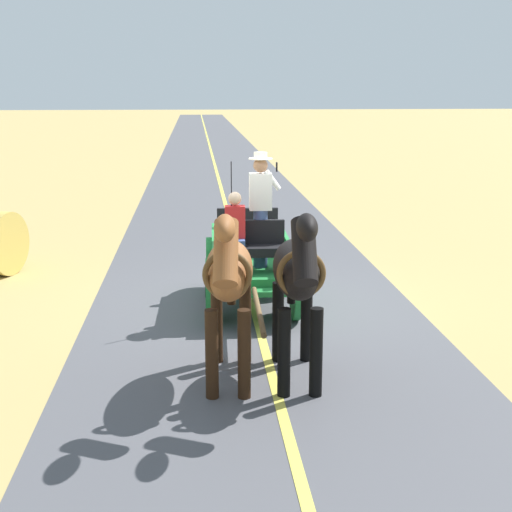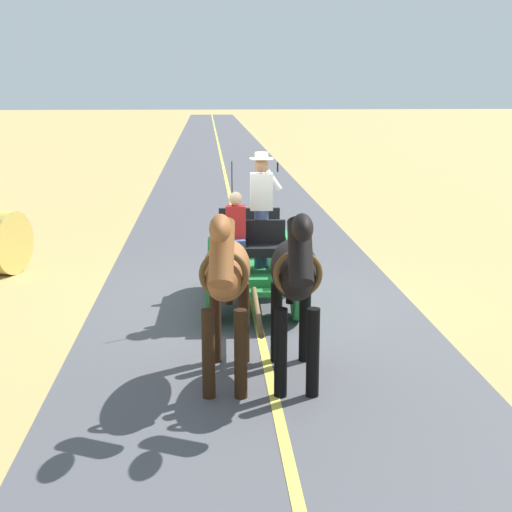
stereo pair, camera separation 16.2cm
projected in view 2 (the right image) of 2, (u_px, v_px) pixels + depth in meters
The scene contains 6 objects.
ground_plane at pixel (254, 304), 11.66m from camera, with size 200.00×200.00×0.00m, color tan.
road_surface at pixel (254, 304), 11.66m from camera, with size 5.21×160.00×0.01m, color #4C4C51.
road_centre_stripe at pixel (254, 304), 11.66m from camera, with size 0.12×160.00×0.00m, color #DBCC4C.
horse_drawn_carriage at pixel (251, 257), 11.36m from camera, with size 1.46×4.51×2.50m.
horse_near_side at pixel (295, 275), 8.32m from camera, with size 0.64×2.13×2.21m.
horse_off_side at pixel (226, 276), 8.28m from camera, with size 0.69×2.14×2.21m.
Camera 2 is at (0.73, 11.14, 3.46)m, focal length 50.22 mm.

